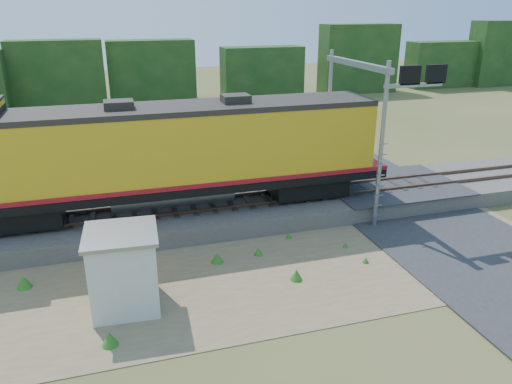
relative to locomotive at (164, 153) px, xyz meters
name	(u,v)px	position (x,y,z in m)	size (l,w,h in m)	color
ground	(313,272)	(4.79, -6.00, -3.55)	(140.00, 140.00, 0.00)	#475123
ballast	(265,207)	(4.79, 0.00, -3.15)	(70.00, 5.00, 0.80)	slate
rails	(266,198)	(4.79, 0.00, -2.67)	(70.00, 1.54, 0.16)	brown
dirt_shoulder	(260,273)	(2.79, -5.50, -3.53)	(26.00, 8.00, 0.03)	#8C7754
road	(454,239)	(11.79, -5.26, -3.46)	(7.00, 66.00, 0.86)	#38383A
tree_line_north	(172,73)	(4.79, 32.00, -0.48)	(130.00, 3.00, 6.50)	#153814
weed_clumps	(224,284)	(1.29, -5.90, -3.55)	(15.00, 6.20, 0.56)	#307220
locomotive	(164,153)	(0.00, 0.00, 0.00)	(20.32, 3.10, 5.24)	black
shed	(124,270)	(-2.24, -6.31, -2.13)	(2.50, 2.50, 2.81)	silver
signal_gantry	(369,98)	(9.65, -0.68, 2.09)	(3.00, 6.20, 7.56)	gray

